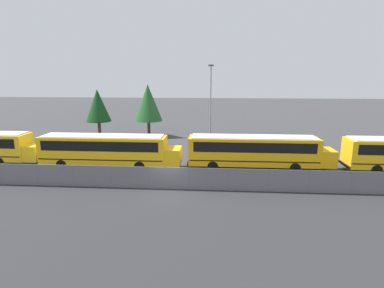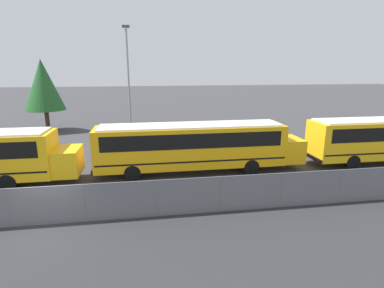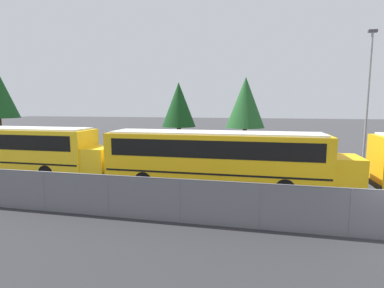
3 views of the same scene
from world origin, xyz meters
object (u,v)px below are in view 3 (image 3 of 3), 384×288
(school_bus_2, at_px, (11,147))
(tree_2, at_px, (245,103))
(school_bus_3, at_px, (219,155))
(tree_3, at_px, (179,105))
(light_pole, at_px, (368,95))

(school_bus_2, xyz_separation_m, tree_2, (14.70, 15.32, 3.01))
(school_bus_3, relative_size, tree_3, 1.96)
(school_bus_3, height_order, tree_2, tree_2)
(school_bus_2, distance_m, tree_3, 15.61)
(light_pole, xyz_separation_m, tree_3, (-15.76, 5.41, -0.72))
(tree_2, bearing_deg, school_bus_2, -133.82)
(light_pole, bearing_deg, school_bus_3, -140.58)
(school_bus_3, bearing_deg, tree_3, 113.61)
(light_pole, distance_m, tree_2, 11.94)
(school_bus_3, relative_size, light_pole, 1.37)
(school_bus_2, relative_size, tree_3, 1.96)
(school_bus_2, relative_size, school_bus_3, 1.00)
(light_pole, xyz_separation_m, tree_2, (-9.14, 7.66, -0.48))
(school_bus_2, bearing_deg, tree_2, 46.18)
(light_pole, bearing_deg, tree_3, 161.06)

